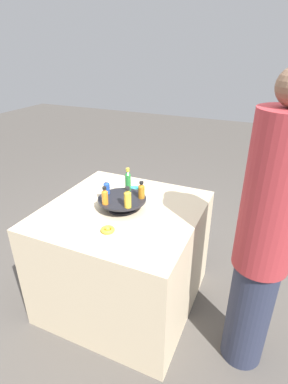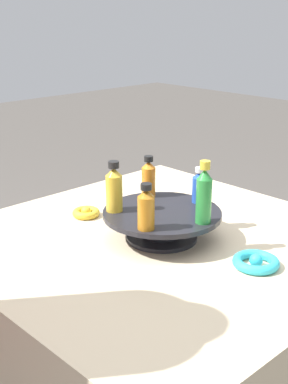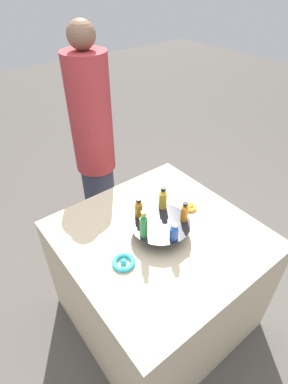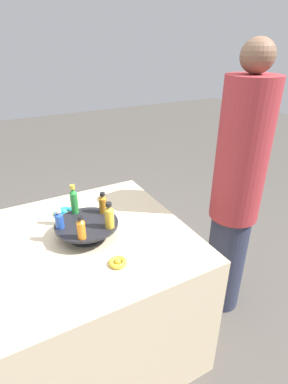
% 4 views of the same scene
% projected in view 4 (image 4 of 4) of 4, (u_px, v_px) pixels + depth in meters
% --- Properties ---
extents(ground_plane, '(12.00, 12.00, 0.00)m').
position_uv_depth(ground_plane, '(98.00, 338.00, 1.77)').
color(ground_plane, '#4C4742').
extents(party_table, '(0.94, 0.94, 0.73)m').
position_uv_depth(party_table, '(94.00, 292.00, 1.60)').
color(party_table, beige).
rests_on(party_table, ground_plane).
extents(display_stand, '(0.30, 0.30, 0.07)m').
position_uv_depth(display_stand, '(87.00, 227.00, 1.41)').
color(display_stand, black).
rests_on(display_stand, party_table).
extents(bottle_gold, '(0.04, 0.04, 0.13)m').
position_uv_depth(bottle_gold, '(109.00, 216.00, 1.34)').
color(bottle_gold, gold).
rests_on(bottle_gold, display_stand).
extents(bottle_amber, '(0.04, 0.04, 0.11)m').
position_uv_depth(bottle_amber, '(103.00, 203.00, 1.46)').
color(bottle_amber, '#AD6B19').
rests_on(bottle_amber, display_stand).
extents(bottle_green, '(0.04, 0.04, 0.15)m').
position_uv_depth(bottle_green, '(74.00, 200.00, 1.45)').
color(bottle_green, '#288438').
rests_on(bottle_green, display_stand).
extents(bottle_blue, '(0.04, 0.04, 0.09)m').
position_uv_depth(bottle_blue, '(59.00, 220.00, 1.35)').
color(bottle_blue, '#234CAD').
rests_on(bottle_blue, display_stand).
extents(bottle_orange, '(0.04, 0.04, 0.11)m').
position_uv_depth(bottle_orange, '(81.00, 228.00, 1.27)').
color(bottle_orange, orange).
rests_on(bottle_orange, display_stand).
extents(ribbon_bow_teal, '(0.11, 0.11, 0.03)m').
position_uv_depth(ribbon_bow_teal, '(64.00, 212.00, 1.61)').
color(ribbon_bow_teal, '#2DB7CC').
rests_on(ribbon_bow_teal, party_table).
extents(ribbon_bow_gold, '(0.08, 0.08, 0.03)m').
position_uv_depth(ribbon_bow_gold, '(118.00, 262.00, 1.25)').
color(ribbon_bow_gold, gold).
rests_on(ribbon_bow_gold, party_table).
extents(person_figure, '(0.27, 0.27, 1.59)m').
position_uv_depth(person_figure, '(236.00, 195.00, 1.66)').
color(person_figure, '#282D42').
rests_on(person_figure, ground_plane).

